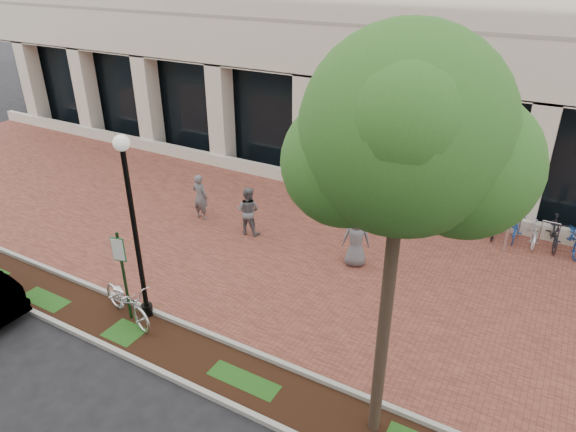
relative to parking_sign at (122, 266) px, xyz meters
The scene contains 14 objects.
ground 5.44m from the parking_sign, 70.95° to the left, with size 120.00×120.00×0.00m, color black.
brick_plaza 5.43m from the parking_sign, 70.95° to the left, with size 40.00×9.00×0.01m, color brown.
planting_strip 2.32m from the parking_sign, 10.77° to the right, with size 40.00×1.50×0.01m, color black.
curb_plaza_side 2.30m from the parking_sign, 14.08° to the left, with size 40.00×0.12×0.12m, color #A3A39A.
curb_street_side 2.50m from the parking_sign, 32.26° to the right, with size 40.00×0.12×0.12m, color #A3A39A.
parking_sign is the anchor object (origin of this frame).
lamppost 1.16m from the parking_sign, 52.59° to the left, with size 0.36×0.36×4.68m.
street_tree 7.65m from the parking_sign, ahead, with size 3.62×3.01×7.35m.
locked_bicycle 1.01m from the parking_sign, behind, with size 0.71×2.02×1.06m, color silver.
pedestrian_left 5.58m from the parking_sign, 109.74° to the left, with size 0.59×0.38×1.60m, color slate.
pedestrian_mid 5.17m from the parking_sign, 88.67° to the left, with size 0.78×0.61×1.60m, color slate.
pedestrian_right 6.38m from the parking_sign, 52.91° to the left, with size 0.80×0.52×1.63m, color #5F5E63.
bollard 10.97m from the parking_sign, 46.77° to the left, with size 0.12×0.12×0.86m.
bike_rack_cluster 12.57m from the parking_sign, 45.99° to the left, with size 4.16×1.79×0.99m.
Camera 1 is at (6.69, -11.83, 8.02)m, focal length 32.00 mm.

